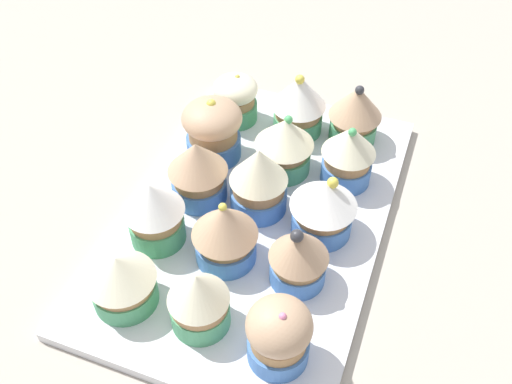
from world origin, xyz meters
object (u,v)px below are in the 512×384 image
cupcake_11 (154,212)px  cupcake_13 (213,129)px  cupcake_4 (355,113)px  cupcake_8 (284,144)px  cupcake_9 (296,102)px  cupcake_1 (299,255)px  cupcake_6 (225,232)px  baking_tray (256,216)px  cupcake_12 (198,169)px  cupcake_0 (279,334)px  cupcake_5 (203,301)px  cupcake_3 (348,154)px  cupcake_2 (325,204)px  cupcake_7 (254,179)px  cupcake_10 (121,279)px  cupcake_14 (236,98)px

cupcake_11 → cupcake_13: 13.35cm
cupcake_11 → cupcake_4: bearing=-33.9°
cupcake_8 → cupcake_9: size_ratio=0.91×
cupcake_1 → cupcake_6: (0.05, 7.26, 0.10)cm
cupcake_8 → cupcake_9: 7.06cm
cupcake_1 → cupcake_4: (21.44, 0.03, 0.32)cm
baking_tray → cupcake_12: (0.12, 6.39, 4.50)cm
cupcake_4 → cupcake_12: (-14.78, 12.94, -0.01)cm
cupcake_0 → cupcake_5: (0.75, 7.09, -0.07)cm
cupcake_3 → cupcake_12: (-7.79, 13.89, 0.06)cm
cupcake_1 → cupcake_6: same height
cupcake_1 → cupcake_2: (7.02, -0.45, -0.14)cm
cupcake_7 → cupcake_10: 16.53cm
cupcake_4 → cupcake_9: size_ratio=0.96×
cupcake_0 → cupcake_7: bearing=27.1°
cupcake_1 → cupcake_5: cupcake_1 is taller
cupcake_9 → cupcake_10: 29.26cm
cupcake_1 → cupcake_8: (13.72, 5.99, 0.10)cm
cupcake_12 → cupcake_8: bearing=-44.7°
cupcake_12 → cupcake_11: bearing=167.2°
cupcake_2 → cupcake_4: size_ratio=0.90×
cupcake_6 → cupcake_12: size_ratio=0.98×
baking_tray → cupcake_7: size_ratio=5.06×
cupcake_3 → cupcake_12: 15.93cm
cupcake_1 → cupcake_9: bearing=18.5°
cupcake_11 → cupcake_0: bearing=-117.5°
cupcake_10 → cupcake_13: cupcake_13 is taller
cupcake_6 → cupcake_8: bearing=-5.3°
cupcake_11 → baking_tray: bearing=-49.9°
cupcake_7 → cupcake_9: size_ratio=1.00×
cupcake_10 → cupcake_1: bearing=-61.1°
cupcake_3 → cupcake_6: (-14.40, 8.18, -0.15)cm
cupcake_8 → cupcake_13: cupcake_13 is taller
cupcake_4 → cupcake_6: cupcake_4 is taller
baking_tray → cupcake_8: cupcake_8 is taller
cupcake_2 → cupcake_6: bearing=132.1°
cupcake_0 → cupcake_3: bearing=-0.1°
cupcake_2 → cupcake_11: (-7.15, 14.95, 0.48)cm
cupcake_0 → baking_tray: bearing=26.9°
cupcake_7 → cupcake_13: bearing=50.5°
cupcake_8 → cupcake_12: cupcake_12 is taller
cupcake_7 → cupcake_11: 10.55cm
cupcake_6 → cupcake_11: 7.25cm
cupcake_3 → cupcake_14: size_ratio=1.25×
cupcake_4 → cupcake_7: (-14.12, 7.00, 0.14)cm
cupcake_11 → cupcake_13: cupcake_13 is taller
cupcake_2 → cupcake_9: bearing=28.4°
cupcake_3 → cupcake_14: bearing=69.3°
cupcake_6 → cupcake_14: cupcake_6 is taller
cupcake_11 → cupcake_7: bearing=-45.1°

